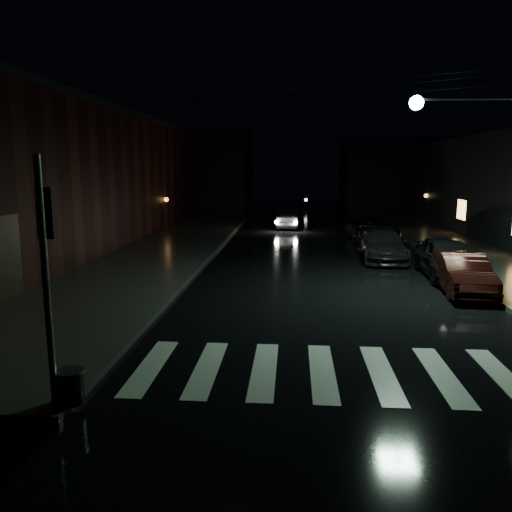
% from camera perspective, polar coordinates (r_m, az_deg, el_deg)
% --- Properties ---
extents(ground, '(120.00, 120.00, 0.00)m').
position_cam_1_polar(ground, '(10.28, -6.12, -13.72)').
color(ground, black).
rests_on(ground, ground).
extents(sidewalk_left, '(6.00, 44.00, 0.15)m').
position_cam_1_polar(sidewalk_left, '(24.54, -11.78, 0.35)').
color(sidewalk_left, '#282826').
rests_on(sidewalk_left, ground).
extents(sidewalk_right, '(4.00, 44.00, 0.15)m').
position_cam_1_polar(sidewalk_right, '(24.99, 23.45, -0.11)').
color(sidewalk_right, '#282826').
rests_on(sidewalk_right, ground).
extents(building_left, '(10.00, 36.00, 7.00)m').
position_cam_1_polar(building_left, '(28.75, -24.57, 7.92)').
color(building_left, black).
rests_on(building_left, ground).
extents(building_far_left, '(14.00, 10.00, 8.00)m').
position_cam_1_polar(building_far_left, '(55.50, -8.09, 9.86)').
color(building_far_left, black).
rests_on(building_far_left, ground).
extents(building_far_right, '(14.00, 10.00, 7.00)m').
position_cam_1_polar(building_far_right, '(55.61, 17.20, 9.00)').
color(building_far_right, black).
rests_on(building_far_right, ground).
extents(crosswalk, '(9.00, 3.00, 0.01)m').
position_cam_1_polar(crosswalk, '(10.66, 10.90, -12.93)').
color(crosswalk, beige).
rests_on(crosswalk, ground).
extents(signal_pole_corner, '(0.68, 0.61, 4.20)m').
position_cam_1_polar(signal_pole_corner, '(9.08, -21.56, -7.26)').
color(signal_pole_corner, slate).
rests_on(signal_pole_corner, ground).
extents(parked_car_a, '(1.95, 4.56, 1.53)m').
position_cam_1_polar(parked_car_a, '(20.24, 20.97, -0.17)').
color(parked_car_a, black).
rests_on(parked_car_a, ground).
extents(parked_car_b, '(1.69, 4.10, 1.32)m').
position_cam_1_polar(parked_car_b, '(18.02, 22.53, -1.82)').
color(parked_car_b, black).
rests_on(parked_car_b, ground).
extents(parked_car_c, '(2.13, 4.82, 1.38)m').
position_cam_1_polar(parked_car_c, '(23.30, 14.21, 1.27)').
color(parked_car_c, black).
rests_on(parked_car_c, ground).
extents(parked_car_d, '(2.75, 5.14, 1.37)m').
position_cam_1_polar(parked_car_d, '(29.15, 13.08, 3.03)').
color(parked_car_d, black).
rests_on(parked_car_d, ground).
extents(oncoming_car, '(1.74, 4.15, 1.33)m').
position_cam_1_polar(oncoming_car, '(34.54, 3.86, 4.30)').
color(oncoming_car, black).
rests_on(oncoming_car, ground).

